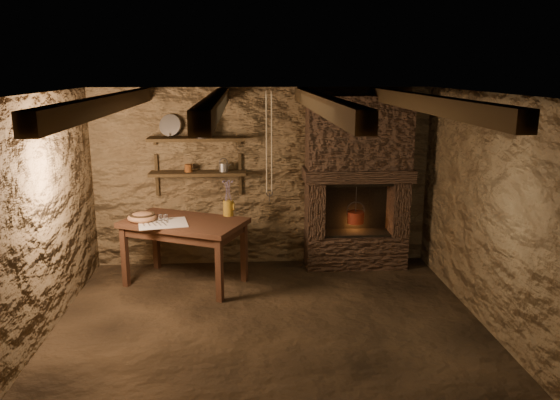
{
  "coord_description": "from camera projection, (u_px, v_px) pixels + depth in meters",
  "views": [
    {
      "loc": [
        -0.24,
        -5.23,
        2.63
      ],
      "look_at": [
        0.17,
        0.9,
        1.15
      ],
      "focal_mm": 35.0,
      "sensor_mm": 36.0,
      "label": 1
    }
  ],
  "objects": [
    {
      "name": "right_wall",
      "position": [
        489.0,
        213.0,
        5.56
      ],
      "size": [
        0.04,
        4.0,
        2.4
      ],
      "primitive_type": "cube",
      "color": "#4C3A24",
      "rests_on": "floor"
    },
    {
      "name": "stoneware_jug",
      "position": [
        228.0,
        201.0,
        6.85
      ],
      "size": [
        0.17,
        0.17,
        0.46
      ],
      "rotation": [
        0.0,
        0.0,
        0.36
      ],
      "color": "olive",
      "rests_on": "work_table"
    },
    {
      "name": "floor",
      "position": [
        270.0,
        327.0,
        5.7
      ],
      "size": [
        4.5,
        4.5,
        0.0
      ],
      "primitive_type": "plane",
      "color": "black",
      "rests_on": "ground"
    },
    {
      "name": "hanging_ropes",
      "position": [
        269.0,
        143.0,
        6.3
      ],
      "size": [
        0.08,
        0.08,
        1.2
      ],
      "primitive_type": null,
      "color": "#C1AE88",
      "rests_on": "ceiling"
    },
    {
      "name": "front_wall",
      "position": [
        284.0,
        299.0,
        3.48
      ],
      "size": [
        4.5,
        0.04,
        2.4
      ],
      "primitive_type": "cube",
      "color": "#4C3A24",
      "rests_on": "floor"
    },
    {
      "name": "beam_mid_left",
      "position": [
        216.0,
        104.0,
        5.13
      ],
      "size": [
        0.14,
        3.95,
        0.16
      ],
      "primitive_type": "cube",
      "color": "black",
      "rests_on": "ceiling"
    },
    {
      "name": "shelf_lower",
      "position": [
        198.0,
        173.0,
        7.13
      ],
      "size": [
        1.25,
        0.3,
        0.04
      ],
      "primitive_type": "cube",
      "color": "black",
      "rests_on": "back_wall"
    },
    {
      "name": "back_wall",
      "position": [
        262.0,
        178.0,
        7.36
      ],
      "size": [
        4.5,
        0.04,
        2.4
      ],
      "primitive_type": "cube",
      "color": "#4C3A24",
      "rests_on": "floor"
    },
    {
      "name": "beam_far_left",
      "position": [
        108.0,
        104.0,
        5.06
      ],
      "size": [
        0.14,
        3.95,
        0.16
      ],
      "primitive_type": "cube",
      "color": "black",
      "rests_on": "ceiling"
    },
    {
      "name": "beam_far_right",
      "position": [
        424.0,
        103.0,
        5.25
      ],
      "size": [
        0.14,
        3.95,
        0.16
      ],
      "primitive_type": "cube",
      "color": "black",
      "rests_on": "ceiling"
    },
    {
      "name": "small_kettle",
      "position": [
        224.0,
        167.0,
        7.13
      ],
      "size": [
        0.19,
        0.16,
        0.17
      ],
      "primitive_type": null,
      "rotation": [
        0.0,
        0.0,
        0.26
      ],
      "color": "#9F9F9A",
      "rests_on": "shelf_lower"
    },
    {
      "name": "beam_mid_right",
      "position": [
        321.0,
        103.0,
        5.19
      ],
      "size": [
        0.14,
        3.95,
        0.16
      ],
      "primitive_type": "cube",
      "color": "black",
      "rests_on": "ceiling"
    },
    {
      "name": "hearth",
      "position": [
        357.0,
        178.0,
        7.21
      ],
      "size": [
        1.43,
        0.51,
        2.3
      ],
      "color": "#34231A",
      "rests_on": "floor"
    },
    {
      "name": "rusty_tin",
      "position": [
        188.0,
        168.0,
        7.1
      ],
      "size": [
        0.13,
        0.13,
        0.1
      ],
      "primitive_type": "cylinder",
      "rotation": [
        0.0,
        0.0,
        -0.44
      ],
      "color": "#5D2E12",
      "rests_on": "shelf_lower"
    },
    {
      "name": "drinking_glasses",
      "position": [
        166.0,
        218.0,
        6.63
      ],
      "size": [
        0.18,
        0.05,
        0.07
      ],
      "primitive_type": null,
      "color": "white",
      "rests_on": "linen_cloth"
    },
    {
      "name": "ceiling",
      "position": [
        269.0,
        94.0,
        5.14
      ],
      "size": [
        4.5,
        4.0,
        0.04
      ],
      "primitive_type": "cube",
      "color": "black",
      "rests_on": "back_wall"
    },
    {
      "name": "red_pot",
      "position": [
        356.0,
        216.0,
        7.28
      ],
      "size": [
        0.26,
        0.26,
        0.54
      ],
      "rotation": [
        0.0,
        0.0,
        0.18
      ],
      "color": "maroon",
      "rests_on": "hearth"
    },
    {
      "name": "left_wall",
      "position": [
        37.0,
        221.0,
        5.27
      ],
      "size": [
        0.04,
        4.0,
        2.4
      ],
      "primitive_type": "cube",
      "color": "#4C3A24",
      "rests_on": "floor"
    },
    {
      "name": "linen_cloth",
      "position": [
        163.0,
        223.0,
        6.53
      ],
      "size": [
        0.65,
        0.56,
        0.01
      ],
      "primitive_type": "cube",
      "rotation": [
        0.0,
        0.0,
        0.2
      ],
      "color": "beige",
      "rests_on": "work_table"
    },
    {
      "name": "tin_pan",
      "position": [
        170.0,
        125.0,
        7.06
      ],
      "size": [
        0.31,
        0.2,
        0.29
      ],
      "primitive_type": "cylinder",
      "rotation": [
        1.26,
        0.0,
        -0.29
      ],
      "color": "#9F9F9A",
      "rests_on": "shelf_upper"
    },
    {
      "name": "pewter_cutlery_row",
      "position": [
        163.0,
        223.0,
        6.51
      ],
      "size": [
        0.5,
        0.27,
        0.01
      ],
      "primitive_type": null,
      "rotation": [
        0.0,
        0.0,
        0.2
      ],
      "color": "gray",
      "rests_on": "linen_cloth"
    },
    {
      "name": "wooden_bowl",
      "position": [
        142.0,
        217.0,
        6.65
      ],
      "size": [
        0.46,
        0.46,
        0.13
      ],
      "primitive_type": "ellipsoid",
      "rotation": [
        0.0,
        0.0,
        -0.34
      ],
      "color": "#91613F",
      "rests_on": "work_table"
    },
    {
      "name": "iron_stockpot",
      "position": [
        203.0,
        130.0,
        7.0
      ],
      "size": [
        0.26,
        0.26,
        0.18
      ],
      "primitive_type": "cylinder",
      "rotation": [
        0.0,
        0.0,
        0.09
      ],
      "color": "#292624",
      "rests_on": "shelf_upper"
    },
    {
      "name": "shelf_upper",
      "position": [
        197.0,
        139.0,
        7.02
      ],
      "size": [
        1.25,
        0.3,
        0.04
      ],
      "primitive_type": "cube",
      "color": "black",
      "rests_on": "back_wall"
    },
    {
      "name": "work_table",
      "position": [
        185.0,
        250.0,
        6.76
      ],
      "size": [
        1.65,
        1.35,
        0.82
      ],
      "rotation": [
        0.0,
        0.0,
        -0.43
      ],
      "color": "#341D12",
      "rests_on": "floor"
    }
  ]
}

